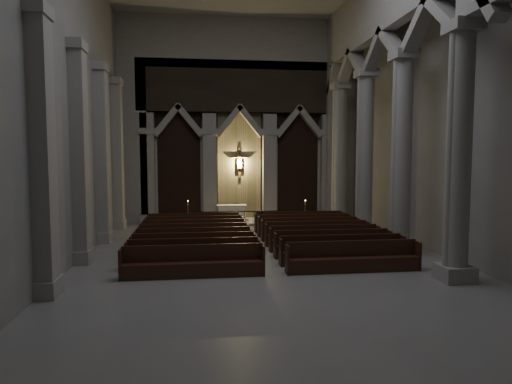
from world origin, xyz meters
The scene contains 11 objects.
room centered at (0.00, 0.00, 7.60)m, with size 24.00×24.10×12.00m.
sanctuary_wall centered at (0.00, 11.54, 6.62)m, with size 14.00×0.77×12.00m.
right_arcade centered at (5.50, 1.33, 7.83)m, with size 1.00×24.00×12.00m.
left_pilasters centered at (-6.75, 3.50, 3.91)m, with size 0.60×13.00×8.03m.
sanctuary_step centered at (0.00, 10.60, 0.07)m, with size 8.50×2.60×0.15m, color #A09E96.
altar centered at (-0.54, 11.01, 0.60)m, with size 1.73×0.69×0.88m.
altar_rail centered at (0.00, 8.85, 0.63)m, with size 4.81×0.09×0.94m.
candle_stand_left centered at (-3.07, 9.76, 0.39)m, with size 0.24×0.24×1.44m.
candle_stand_right centered at (3.49, 9.30, 0.39)m, with size 0.24×0.24×1.43m.
pews centered at (0.00, 3.15, 0.34)m, with size 10.06×8.77×1.04m.
worshipper centered at (0.71, 7.05, 0.56)m, with size 0.41×0.27×1.12m, color black.
Camera 1 is at (-2.55, -15.72, 3.97)m, focal length 32.00 mm.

